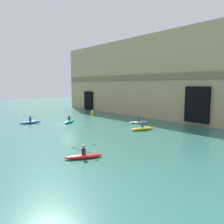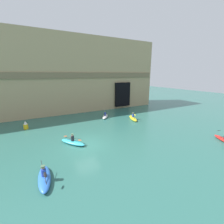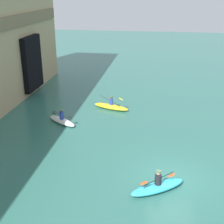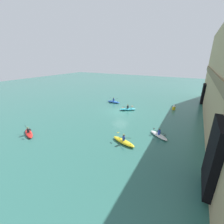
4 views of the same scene
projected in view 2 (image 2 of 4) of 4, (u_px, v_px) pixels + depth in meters
ground_plane at (87, 144)px, 15.80m from camera, size 120.00×120.00×0.00m
cliff_bluff at (53, 75)px, 27.94m from camera, size 41.52×7.20×14.00m
kayak_blue at (44, 178)px, 10.40m from camera, size 1.06×3.13×1.17m
kayak_white at (105, 116)px, 25.53m from camera, size 2.23×2.74×1.11m
kayak_yellow at (133, 118)px, 24.40m from camera, size 1.75×3.26×1.16m
kayak_cyan at (73, 142)px, 15.85m from camera, size 2.42×3.00×1.15m
marker_buoy at (26, 125)px, 20.17m from camera, size 0.57×0.57×1.11m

